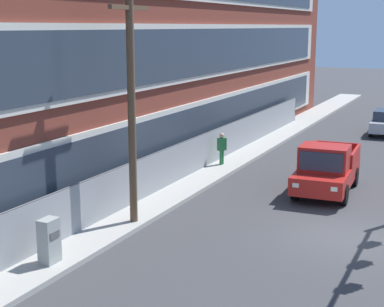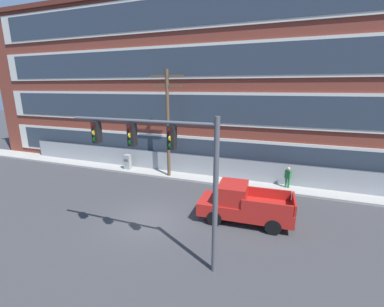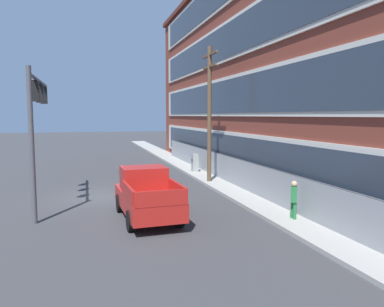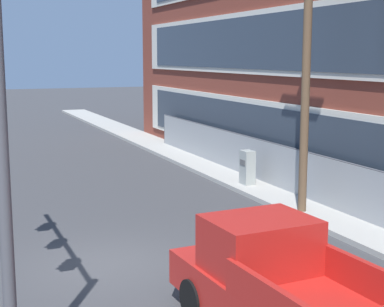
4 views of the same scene
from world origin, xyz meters
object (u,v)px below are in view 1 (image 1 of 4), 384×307
at_px(utility_pole_near_corner, 131,88).
at_px(electrical_cabinet, 49,243).
at_px(pickup_truck_red, 326,170).
at_px(pedestrian_near_cabinet, 222,148).

distance_m(utility_pole_near_corner, electrical_cabinet, 5.74).
bearing_deg(pickup_truck_red, pedestrian_near_cabinet, 67.69).
xyz_separation_m(utility_pole_near_corner, pedestrian_near_cabinet, (9.05, 0.53, -3.73)).
distance_m(pickup_truck_red, electrical_cabinet, 12.11).
distance_m(pickup_truck_red, utility_pole_near_corner, 9.22).
bearing_deg(pedestrian_near_cabinet, electrical_cabinet, -178.84).
bearing_deg(utility_pole_near_corner, pickup_truck_red, -36.37).
bearing_deg(utility_pole_near_corner, electrical_cabinet, 176.29).
bearing_deg(pedestrian_near_cabinet, utility_pole_near_corner, -176.62).
bearing_deg(electrical_cabinet, pickup_truck_red, -25.76).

